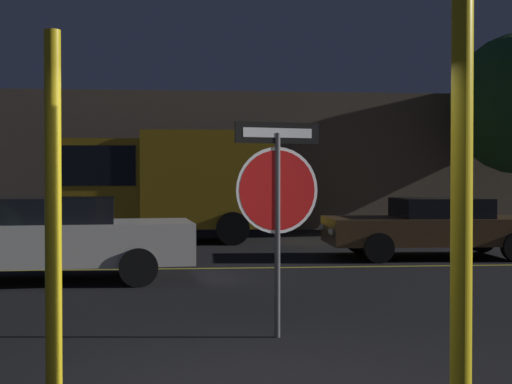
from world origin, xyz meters
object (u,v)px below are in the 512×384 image
Objects in this scene: passing_car_3 at (435,227)px; stop_sign at (277,188)px; delivery_truck at (165,180)px; yellow_pole_right at (462,185)px; passing_car_2 at (48,238)px; yellow_pole_left at (53,217)px.

stop_sign is at bearing 151.05° from passing_car_3.
delivery_truck is (-5.84, 4.29, 0.97)m from passing_car_3.
yellow_pole_right reaches higher than passing_car_2.
stop_sign reaches higher than passing_car_3.
stop_sign is 11.67m from delivery_truck.
passing_car_2 is 7.98m from passing_car_3.
yellow_pole_left is at bearing 172.39° from yellow_pole_right.
yellow_pole_left reaches higher than passing_car_2.
yellow_pole_left is 11.14m from passing_car_3.
stop_sign is 0.48× the size of passing_car_3.
passing_car_3 is at bearing 56.46° from yellow_pole_left.
yellow_pole_left is 0.59× the size of passing_car_3.
yellow_pole_left is 0.56× the size of passing_car_2.
passing_car_2 is 7.40m from delivery_truck.
passing_car_2 is (-3.22, 4.39, -0.86)m from stop_sign.
stop_sign is 2.77m from yellow_pole_left.
yellow_pole_right is 14.20m from delivery_truck.
passing_car_3 is (7.45, 2.88, -0.05)m from passing_car_2.
passing_car_2 is (-4.27, 6.79, -0.91)m from yellow_pole_right.
yellow_pole_right reaches higher than passing_car_3.
delivery_truck is (-1.61, 11.56, 0.07)m from stop_sign.
yellow_pole_right is 0.66× the size of passing_car_2.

